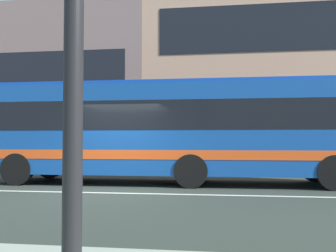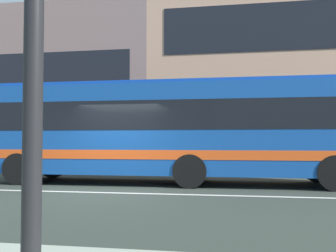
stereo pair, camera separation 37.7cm
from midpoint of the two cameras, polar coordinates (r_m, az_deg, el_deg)
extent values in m
plane|color=#303830|center=(10.64, -10.26, -9.69)|extent=(160.00, 160.00, 0.00)
cube|color=silver|center=(10.64, -10.26, -9.67)|extent=(60.00, 0.16, 0.01)
cube|color=#154A9C|center=(12.69, -0.27, -0.59)|extent=(11.52, 2.62, 2.80)
cube|color=black|center=(12.71, -0.26, 1.30)|extent=(10.83, 2.63, 0.90)
cube|color=#ED531C|center=(12.69, -0.27, -4.06)|extent=(11.29, 2.64, 0.28)
cube|color=#1242A1|center=(12.82, -0.26, 5.95)|extent=(11.06, 2.20, 0.12)
cube|color=black|center=(14.68, -23.14, 1.01)|extent=(0.04, 2.16, 0.99)
cylinder|color=black|center=(13.16, -22.13, -5.93)|extent=(1.00, 0.28, 1.00)
cylinder|color=black|center=(15.25, -17.65, -5.45)|extent=(1.00, 0.28, 1.00)
cylinder|color=black|center=(11.46, 2.44, -6.67)|extent=(1.00, 0.28, 1.00)
cylinder|color=black|center=(13.81, 3.38, -5.90)|extent=(1.00, 0.28, 1.00)
cylinder|color=black|center=(11.79, 22.52, -6.38)|extent=(1.00, 0.28, 1.00)
cylinder|color=black|center=(14.08, 20.08, -5.70)|extent=(1.00, 0.28, 1.00)
cylinder|color=black|center=(3.00, -17.34, 15.63)|extent=(0.14, 0.14, 4.32)
camera|label=1|loc=(0.19, -90.87, 0.03)|focal=41.34mm
camera|label=2|loc=(0.19, 89.13, -0.03)|focal=41.34mm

